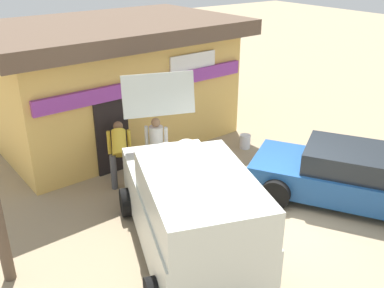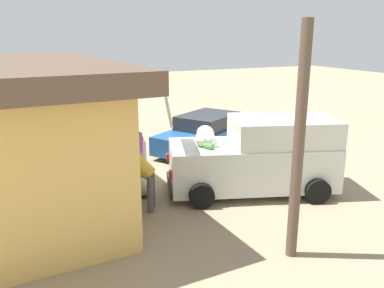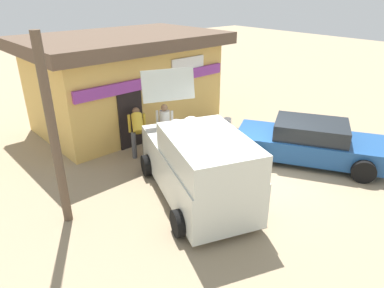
% 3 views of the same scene
% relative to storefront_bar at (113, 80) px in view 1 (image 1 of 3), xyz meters
% --- Properties ---
extents(ground_plane, '(60.00, 60.00, 0.00)m').
position_rel_storefront_bar_xyz_m(ground_plane, '(1.06, -5.85, -1.78)').
color(ground_plane, '#9E896B').
extents(storefront_bar, '(7.42, 5.08, 3.44)m').
position_rel_storefront_bar_xyz_m(storefront_bar, '(0.00, 0.00, 0.00)').
color(storefront_bar, '#E0B259').
rests_on(storefront_bar, ground_plane).
extents(delivery_van, '(3.12, 4.70, 2.86)m').
position_rel_storefront_bar_xyz_m(delivery_van, '(-1.35, -5.82, -0.82)').
color(delivery_van, silver).
rests_on(delivery_van, ground_plane).
extents(parked_sedan, '(3.81, 4.68, 1.28)m').
position_rel_storefront_bar_xyz_m(parked_sedan, '(2.69, -6.41, -1.17)').
color(parked_sedan, '#1E4C8C').
rests_on(parked_sedan, ground_plane).
extents(vendor_standing, '(0.48, 0.48, 1.60)m').
position_rel_storefront_bar_xyz_m(vendor_standing, '(-0.32, -2.95, -0.86)').
color(vendor_standing, '#726047').
rests_on(vendor_standing, ground_plane).
extents(customer_bending, '(0.68, 0.77, 1.51)m').
position_rel_storefront_bar_xyz_m(customer_bending, '(-1.20, -2.72, -0.86)').
color(customer_bending, '#4C4C51').
rests_on(customer_bending, ground_plane).
extents(unloaded_banana_pile, '(0.78, 0.74, 0.45)m').
position_rel_storefront_bar_xyz_m(unloaded_banana_pile, '(-0.39, -2.99, -1.57)').
color(unloaded_banana_pile, silver).
rests_on(unloaded_banana_pile, ground_plane).
extents(paint_bucket, '(0.31, 0.31, 0.40)m').
position_rel_storefront_bar_xyz_m(paint_bucket, '(2.65, -2.88, -1.59)').
color(paint_bucket, silver).
rests_on(paint_bucket, ground_plane).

